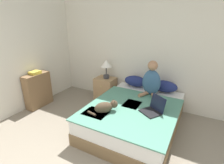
{
  "coord_description": "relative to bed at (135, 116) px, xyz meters",
  "views": [
    {
      "loc": [
        1.07,
        -0.49,
        1.9
      ],
      "look_at": [
        -0.32,
        2.07,
        0.82
      ],
      "focal_mm": 28.0,
      "sensor_mm": 36.0,
      "label": 1
    }
  ],
  "objects": [
    {
      "name": "wall_back",
      "position": [
        -0.12,
        1.04,
        1.04
      ],
      "size": [
        5.45,
        0.05,
        2.55
      ],
      "color": "beige",
      "rests_on": "ground_plane"
    },
    {
      "name": "wall_side",
      "position": [
        -2.37,
        -0.55,
        1.04
      ],
      "size": [
        0.05,
        4.12,
        2.55
      ],
      "color": "beige",
      "rests_on": "ground_plane"
    },
    {
      "name": "bed",
      "position": [
        0.0,
        0.0,
        0.0
      ],
      "size": [
        1.46,
        1.93,
        0.47
      ],
      "color": "brown",
      "rests_on": "ground_plane"
    },
    {
      "name": "pillow_near",
      "position": [
        -0.32,
        0.81,
        0.35
      ],
      "size": [
        0.49,
        0.26,
        0.23
      ],
      "color": "navy",
      "rests_on": "bed"
    },
    {
      "name": "pillow_far",
      "position": [
        0.32,
        0.81,
        0.35
      ],
      "size": [
        0.49,
        0.26,
        0.23
      ],
      "color": "navy",
      "rests_on": "bed"
    },
    {
      "name": "person_sitting",
      "position": [
        0.11,
        0.53,
        0.53
      ],
      "size": [
        0.36,
        0.35,
        0.68
      ],
      "color": "#33567A",
      "rests_on": "bed"
    },
    {
      "name": "cat_tabby",
      "position": [
        -0.32,
        -0.48,
        0.33
      ],
      "size": [
        0.39,
        0.38,
        0.19
      ],
      "rotation": [
        0.0,
        0.0,
        0.85
      ],
      "color": "#473828",
      "rests_on": "bed"
    },
    {
      "name": "laptop_open",
      "position": [
        0.35,
        -0.12,
        0.29
      ],
      "size": [
        0.42,
        0.42,
        0.26
      ],
      "rotation": [
        0.0,
        0.0,
        -0.57
      ],
      "color": "black",
      "rests_on": "bed"
    },
    {
      "name": "nightstand",
      "position": [
        -1.07,
        0.77,
        0.04
      ],
      "size": [
        0.46,
        0.4,
        0.54
      ],
      "color": "tan",
      "rests_on": "ground_plane"
    },
    {
      "name": "table_lamp",
      "position": [
        -1.04,
        0.78,
        0.63
      ],
      "size": [
        0.26,
        0.26,
        0.44
      ],
      "color": "#38383D",
      "rests_on": "nightstand"
    },
    {
      "name": "bookshelf",
      "position": [
        -2.21,
        -0.24,
        0.15
      ],
      "size": [
        0.22,
        0.59,
        0.76
      ],
      "color": "brown",
      "rests_on": "ground_plane"
    },
    {
      "name": "book_stack_top",
      "position": [
        -2.21,
        -0.24,
        0.55
      ],
      "size": [
        0.2,
        0.23,
        0.06
      ],
      "color": "gold",
      "rests_on": "bookshelf"
    }
  ]
}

